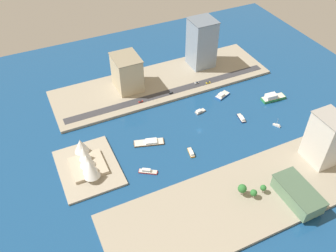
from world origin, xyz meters
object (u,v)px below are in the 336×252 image
object	(u,v)px
yacht_sleek_gray	(200,111)
catamaran_blue	(222,95)
office_block_beige	(127,73)
ferry_green_doubledeck	(273,97)
suv_black	(171,93)
hotel_broad_white	(325,139)
tower_tall_glass	(202,43)
van_white	(197,83)
pickup_red	(141,101)
traffic_light_waterfront	(153,97)
sailboat_small_white	(277,125)
patrol_launch_navy	(241,118)
tugboat_red	(148,171)
opera_landmark	(87,161)
water_taxi_orange	(191,153)
terminal_long_green	(298,194)
barge_flat_brown	(149,142)
taxi_yellow_cab	(208,83)

from	to	relation	value
yacht_sleek_gray	catamaran_blue	world-z (taller)	catamaran_blue
catamaran_blue	office_block_beige	bearing A→B (deg)	57.42
ferry_green_doubledeck	suv_black	world-z (taller)	ferry_green_doubledeck
yacht_sleek_gray	hotel_broad_white	world-z (taller)	hotel_broad_white
tower_tall_glass	van_white	world-z (taller)	tower_tall_glass
ferry_green_doubledeck	pickup_red	xyz separation A→B (m)	(51.29, 127.55, 0.88)
ferry_green_doubledeck	traffic_light_waterfront	size ratio (longest dim) A/B	4.34
catamaran_blue	office_block_beige	world-z (taller)	office_block_beige
sailboat_small_white	hotel_broad_white	distance (m)	56.81
patrol_launch_navy	pickup_red	distance (m)	102.75
tugboat_red	opera_landmark	bearing A→B (deg)	60.20
water_taxi_orange	pickup_red	size ratio (longest dim) A/B	2.81
sailboat_small_white	suv_black	distance (m)	112.50
yacht_sleek_gray	terminal_long_green	size ratio (longest dim) A/B	0.30
water_taxi_orange	suv_black	bearing A→B (deg)	-13.58
yacht_sleek_gray	sailboat_small_white	world-z (taller)	sailboat_small_white
catamaran_blue	opera_landmark	bearing A→B (deg)	103.92
catamaran_blue	office_block_beige	distance (m)	103.00
barge_flat_brown	tugboat_red	bearing A→B (deg)	154.51
tugboat_red	tower_tall_glass	bearing A→B (deg)	-43.64
traffic_light_waterfront	office_block_beige	bearing A→B (deg)	23.39
water_taxi_orange	van_white	xyz separation A→B (m)	(88.83, -53.81, 2.44)
tower_tall_glass	ferry_green_doubledeck	bearing A→B (deg)	-157.43
taxi_yellow_cab	opera_landmark	size ratio (longest dim) A/B	0.11
yacht_sleek_gray	suv_black	distance (m)	40.39
yacht_sleek_gray	opera_landmark	distance (m)	124.68
ferry_green_doubledeck	sailboat_small_white	size ratio (longest dim) A/B	2.96
tugboat_red	catamaran_blue	world-z (taller)	catamaran_blue
yacht_sleek_gray	barge_flat_brown	bearing A→B (deg)	106.70
patrol_launch_navy	traffic_light_waterfront	distance (m)	91.25
tower_tall_glass	office_block_beige	bearing A→B (deg)	94.57
office_block_beige	van_white	xyz separation A→B (m)	(-25.75, -70.02, -17.58)
sailboat_small_white	suv_black	bearing A→B (deg)	39.22
tugboat_red	barge_flat_brown	bearing A→B (deg)	-25.49
catamaran_blue	hotel_broad_white	distance (m)	119.10
patrol_launch_navy	water_taxi_orange	xyz separation A→B (m)	(-20.45, 66.64, -0.02)
sailboat_small_white	office_block_beige	world-z (taller)	office_block_beige
tower_tall_glass	suv_black	bearing A→B (deg)	123.78
yacht_sleek_gray	barge_flat_brown	xyz separation A→B (m)	(-18.88, 62.92, -0.16)
traffic_light_waterfront	catamaran_blue	bearing A→B (deg)	-106.29
tugboat_red	water_taxi_orange	bearing A→B (deg)	-85.16
opera_landmark	tower_tall_glass	bearing A→B (deg)	-58.44
ferry_green_doubledeck	opera_landmark	distance (m)	201.15
ferry_green_doubledeck	office_block_beige	bearing A→B (deg)	57.83
barge_flat_brown	tower_tall_glass	distance (m)	143.88
taxi_yellow_cab	sailboat_small_white	bearing A→B (deg)	-163.20
patrol_launch_navy	water_taxi_orange	world-z (taller)	patrol_launch_navy
tugboat_red	tower_tall_glass	distance (m)	176.02
patrol_launch_navy	traffic_light_waterfront	size ratio (longest dim) A/B	2.21
tugboat_red	taxi_yellow_cab	size ratio (longest dim) A/B	3.13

